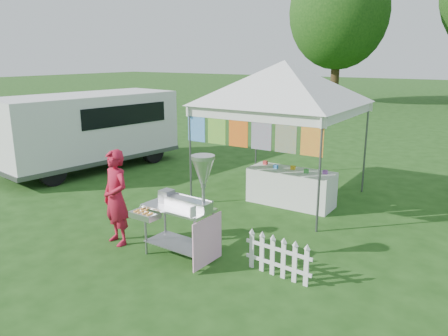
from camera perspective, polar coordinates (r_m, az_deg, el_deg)
The scene contains 8 objects.
ground at distance 7.13m, azimuth -5.33°, elevation -11.26°, with size 120.00×120.00×0.00m, color #1B4212.
canopy_main at distance 9.41m, azimuth 7.91°, elevation 13.71°, with size 4.24×4.24×3.45m.
tree_left at distance 30.82m, azimuth 14.78°, elevation 19.13°, with size 6.40×6.40×9.53m.
donut_cart at distance 6.59m, azimuth -4.90°, elevation -4.07°, with size 1.25×0.80×1.70m.
vendor at distance 7.47m, azimuth -13.93°, elevation -3.77°, with size 0.59×0.39×1.61m, color #B0152F.
cargo_van at distance 12.81m, azimuth -16.89°, elevation 4.97°, with size 2.68×5.20×2.07m.
picket_fence at distance 6.40m, azimuth 7.05°, elevation -11.60°, with size 1.08×0.11×0.56m.
display_table at distance 9.38m, azimuth 8.73°, elevation -2.50°, with size 1.80×0.70×0.75m, color white.
Camera 1 is at (4.04, -5.01, 3.09)m, focal length 35.00 mm.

